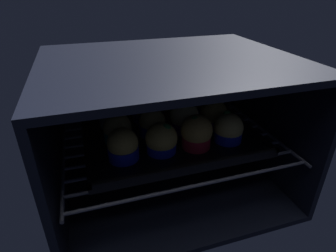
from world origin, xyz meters
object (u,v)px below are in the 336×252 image
at_px(baking_tray, 168,134).
at_px(muffin_row0_col1, 161,140).
at_px(muffin_row0_col0, 123,146).
at_px(muffin_row1_col1, 152,124).
at_px(muffin_row0_col3, 228,129).
at_px(muffin_row0_col2, 196,133).
at_px(muffin_row2_col0, 112,115).
at_px(muffin_row1_col2, 184,117).
at_px(muffin_row2_col1, 144,108).
at_px(muffin_row2_col2, 173,106).
at_px(muffin_row1_col0, 118,130).
at_px(muffin_row2_col3, 201,102).
at_px(muffin_row1_col3, 214,115).

bearing_deg(baking_tray, muffin_row0_col1, -116.88).
relative_size(muffin_row0_col0, muffin_row1_col1, 1.06).
bearing_deg(muffin_row0_col3, muffin_row0_col2, -177.63).
xyz_separation_m(muffin_row0_col0, muffin_row2_col0, (-0.00, 0.17, -0.00)).
bearing_deg(muffin_row1_col2, muffin_row0_col0, -154.87).
distance_m(muffin_row0_col0, muffin_row1_col2, 0.20).
bearing_deg(muffin_row2_col1, muffin_row2_col2, -4.37).
bearing_deg(muffin_row1_col2, muffin_row2_col0, 153.38).
height_order(baking_tray, muffin_row1_col0, muffin_row1_col0).
bearing_deg(muffin_row0_col3, muffin_row2_col3, 89.22).
xyz_separation_m(muffin_row2_col1, muffin_row2_col2, (0.09, -0.01, -0.00)).
bearing_deg(muffin_row2_col0, muffin_row2_col3, -0.13).
distance_m(muffin_row1_col0, muffin_row1_col3, 0.26).
relative_size(baking_tray, muffin_row2_col2, 5.57).
height_order(muffin_row1_col2, muffin_row2_col2, muffin_row1_col2).
bearing_deg(baking_tray, muffin_row0_col2, -64.52).
relative_size(muffin_row0_col2, muffin_row1_col2, 0.96).
bearing_deg(muffin_row1_col2, muffin_row2_col2, 91.61).
height_order(muffin_row2_col0, muffin_row2_col2, muffin_row2_col2).
height_order(muffin_row0_col3, muffin_row1_col3, muffin_row0_col3).
bearing_deg(muffin_row2_col0, baking_tray, -32.52).
distance_m(baking_tray, muffin_row1_col0, 0.14).
height_order(muffin_row0_col3, muffin_row1_col2, muffin_row1_col2).
relative_size(muffin_row1_col3, muffin_row2_col3, 0.98).
height_order(muffin_row0_col1, muffin_row0_col3, muffin_row0_col3).
height_order(muffin_row0_col2, muffin_row2_col1, muffin_row0_col2).
distance_m(muffin_row1_col1, muffin_row2_col1, 0.09).
bearing_deg(muffin_row2_col3, muffin_row1_col1, -154.59).
bearing_deg(muffin_row1_col0, muffin_row0_col3, -17.58).
relative_size(muffin_row0_col3, muffin_row2_col0, 1.07).
height_order(muffin_row1_col0, muffin_row2_col1, muffin_row2_col1).
bearing_deg(muffin_row0_col1, muffin_row2_col3, 44.11).
height_order(muffin_row2_col2, muffin_row2_col3, muffin_row2_col2).
relative_size(muffin_row0_col1, muffin_row2_col0, 1.07).
height_order(muffin_row1_col0, muffin_row2_col3, muffin_row2_col3).
height_order(baking_tray, muffin_row1_col2, muffin_row1_col2).
bearing_deg(muffin_row2_col3, muffin_row1_col3, -91.85).
bearing_deg(muffin_row2_col0, muffin_row1_col2, -26.62).
bearing_deg(muffin_row2_col3, muffin_row1_col2, -135.07).
bearing_deg(muffin_row1_col2, muffin_row1_col1, 175.94).
height_order(muffin_row2_col0, muffin_row2_col1, muffin_row2_col1).
bearing_deg(muffin_row2_col2, muffin_row2_col0, 179.44).
bearing_deg(muffin_row1_col2, muffin_row0_col1, -136.76).
distance_m(muffin_row1_col3, muffin_row2_col3, 0.09).
bearing_deg(muffin_row1_col3, muffin_row2_col3, 88.15).
bearing_deg(muffin_row2_col2, muffin_row2_col3, 0.69).
relative_size(muffin_row1_col2, muffin_row2_col0, 1.23).
bearing_deg(muffin_row0_col1, muffin_row1_col3, 25.09).
xyz_separation_m(muffin_row0_col0, muffin_row2_col3, (0.27, 0.17, 0.00)).
height_order(muffin_row0_col0, muffin_row2_col3, muffin_row2_col3).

